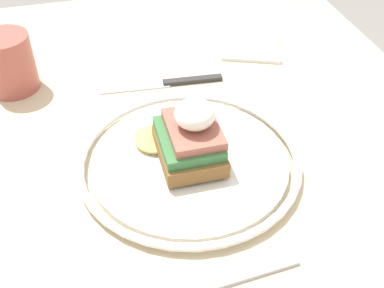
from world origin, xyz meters
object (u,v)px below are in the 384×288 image
at_px(sandwich, 192,136).
at_px(cup, 8,62).
at_px(knife, 171,83).
at_px(napkin, 252,45).
at_px(fork, 228,281).
at_px(plate, 192,160).

height_order(sandwich, cup, sandwich).
height_order(knife, napkin, same).
bearing_deg(fork, cup, 27.14).
xyz_separation_m(fork, cup, (0.41, 0.21, 0.04)).
bearing_deg(napkin, plate, 146.09).
height_order(plate, fork, plate).
xyz_separation_m(fork, knife, (0.36, -0.02, 0.00)).
bearing_deg(plate, napkin, -33.91).
relative_size(sandwich, knife, 0.62).
bearing_deg(napkin, fork, 157.13).
xyz_separation_m(sandwich, napkin, (0.26, -0.18, -0.04)).
bearing_deg(fork, plate, -2.76).
distance_m(knife, napkin, 0.18).
relative_size(sandwich, napkin, 1.15).
height_order(sandwich, knife, sandwich).
distance_m(plate, napkin, 0.32).
bearing_deg(plate, sandwich, -7.07).
distance_m(fork, napkin, 0.48).
bearing_deg(plate, fork, 177.24).
xyz_separation_m(sandwich, fork, (-0.18, 0.01, -0.04)).
height_order(sandwich, napkin, sandwich).
bearing_deg(cup, sandwich, -136.67).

